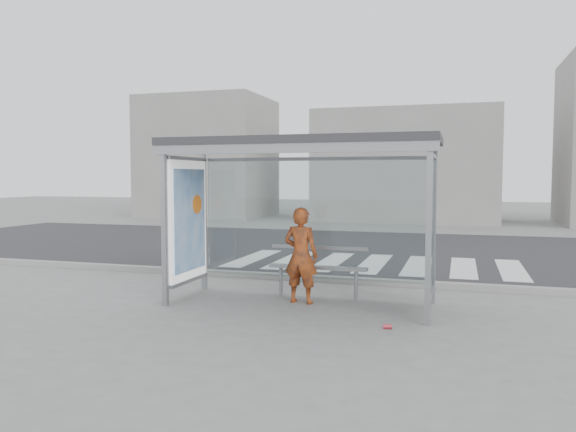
{
  "coord_description": "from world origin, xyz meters",
  "views": [
    {
      "loc": [
        2.39,
        -8.45,
        2.02
      ],
      "look_at": [
        -0.26,
        0.2,
        1.39
      ],
      "focal_mm": 35.0,
      "sensor_mm": 36.0,
      "label": 1
    }
  ],
  "objects_px": {
    "bus_shelter": "(279,179)",
    "soda_can": "(388,327)",
    "person": "(301,255)",
    "bench": "(318,267)"
  },
  "relations": [
    {
      "from": "soda_can",
      "to": "bus_shelter",
      "type": "bearing_deg",
      "value": 149.41
    },
    {
      "from": "person",
      "to": "bench",
      "type": "distance_m",
      "value": 0.57
    },
    {
      "from": "bench",
      "to": "person",
      "type": "bearing_deg",
      "value": -108.64
    },
    {
      "from": "person",
      "to": "soda_can",
      "type": "xyz_separation_m",
      "value": [
        1.53,
        -1.15,
        -0.74
      ]
    },
    {
      "from": "person",
      "to": "bus_shelter",
      "type": "bearing_deg",
      "value": 12.04
    },
    {
      "from": "bus_shelter",
      "to": "soda_can",
      "type": "relative_size",
      "value": 36.75
    },
    {
      "from": "bus_shelter",
      "to": "person",
      "type": "bearing_deg",
      "value": 6.67
    },
    {
      "from": "person",
      "to": "soda_can",
      "type": "relative_size",
      "value": 13.31
    },
    {
      "from": "bus_shelter",
      "to": "bench",
      "type": "height_order",
      "value": "bus_shelter"
    },
    {
      "from": "person",
      "to": "bench",
      "type": "relative_size",
      "value": 0.93
    }
  ]
}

